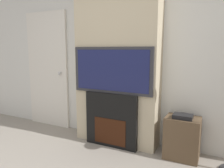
{
  "coord_description": "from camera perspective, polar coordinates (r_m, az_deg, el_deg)",
  "views": [
    {
      "loc": [
        1.38,
        -1.04,
        1.4
      ],
      "look_at": [
        0.0,
        1.68,
        0.92
      ],
      "focal_mm": 35.0,
      "sensor_mm": 36.0,
      "label": 1
    }
  ],
  "objects": [
    {
      "name": "wall_back",
      "position": [
        3.36,
        2.74,
        8.14
      ],
      "size": [
        6.0,
        0.06,
        2.7
      ],
      "color": "silver",
      "rests_on": "ground_plane"
    },
    {
      "name": "media_stand",
      "position": [
        3.04,
        17.85,
        -13.1
      ],
      "size": [
        0.43,
        0.33,
        0.59
      ],
      "color": "brown",
      "rests_on": "ground_plane"
    },
    {
      "name": "fireplace",
      "position": [
        3.21,
        -0.01,
        -9.34
      ],
      "size": [
        0.79,
        0.15,
        0.79
      ],
      "color": "black",
      "rests_on": "ground_plane"
    },
    {
      "name": "television",
      "position": [
        3.05,
        -0.03,
        3.6
      ],
      "size": [
        1.2,
        0.07,
        0.65
      ],
      "color": "#2D2D33",
      "rests_on": "fireplace"
    },
    {
      "name": "entry_door",
      "position": [
        4.16,
        -16.45,
        3.53
      ],
      "size": [
        0.89,
        0.09,
        2.06
      ],
      "color": "silver",
      "rests_on": "ground_plane"
    },
    {
      "name": "chimney_breast",
      "position": [
        3.19,
        1.32,
        8.1
      ],
      "size": [
        1.26,
        0.32,
        2.7
      ],
      "color": "#BCAD8E",
      "rests_on": "ground_plane"
    }
  ]
}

